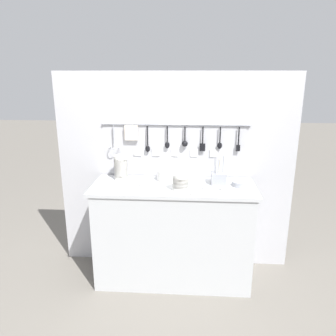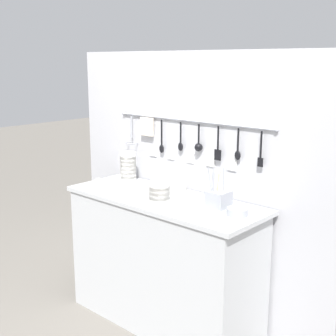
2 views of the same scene
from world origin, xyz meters
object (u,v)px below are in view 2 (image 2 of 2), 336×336
(bowl_stack_tall_left, at_px, (159,192))
(cup_by_caddy, at_px, (98,181))
(steel_mixing_bowl, at_px, (237,212))
(cup_centre, at_px, (132,188))
(cup_edge_near, at_px, (191,194))
(cup_mid_row, at_px, (158,208))
(cup_beside_plates, at_px, (112,187))
(cup_front_left, at_px, (189,206))
(plate_stack, at_px, (172,185))
(cup_back_right, at_px, (204,212))
(cup_front_right, at_px, (213,213))
(bowl_stack_wide_centre, at_px, (128,167))
(cup_edge_far, at_px, (96,190))
(cutlery_caddy, at_px, (218,199))

(bowl_stack_tall_left, xyz_separation_m, cup_by_caddy, (-0.67, 0.05, -0.05))
(steel_mixing_bowl, distance_m, cup_centre, 0.85)
(bowl_stack_tall_left, xyz_separation_m, cup_centre, (-0.34, 0.08, -0.05))
(cup_edge_near, height_order, cup_mid_row, same)
(cup_beside_plates, relative_size, cup_front_left, 1.00)
(bowl_stack_tall_left, height_order, plate_stack, bowl_stack_tall_left)
(cup_back_right, distance_m, cup_front_right, 0.06)
(bowl_stack_wide_centre, distance_m, cup_front_right, 0.99)
(cup_edge_far, relative_size, cup_back_right, 1.00)
(cup_centre, xyz_separation_m, cup_front_right, (0.75, -0.06, 0.00))
(cup_by_caddy, bearing_deg, cup_back_right, -2.39)
(plate_stack, relative_size, cup_front_left, 5.46)
(bowl_stack_wide_centre, relative_size, plate_stack, 1.10)
(cup_front_right, bearing_deg, cup_edge_far, -170.77)
(bowl_stack_wide_centre, distance_m, plate_stack, 0.44)
(cup_centre, bearing_deg, cup_back_right, -5.91)
(cup_back_right, distance_m, cup_by_caddy, 1.02)
(cup_edge_near, distance_m, cup_front_right, 0.41)
(bowl_stack_tall_left, relative_size, steel_mixing_bowl, 1.12)
(cup_edge_near, xyz_separation_m, cup_mid_row, (0.04, -0.37, 0.00))
(steel_mixing_bowl, xyz_separation_m, cup_centre, (-0.84, -0.05, -0.00))
(cup_front_left, distance_m, cup_back_right, 0.14)
(plate_stack, height_order, cup_centre, plate_stack)
(cutlery_caddy, height_order, cup_edge_far, cutlery_caddy)
(steel_mixing_bowl, distance_m, cutlery_caddy, 0.19)
(bowl_stack_tall_left, xyz_separation_m, cup_back_right, (0.35, 0.01, -0.05))
(bowl_stack_wide_centre, distance_m, cup_by_caddy, 0.25)
(cup_edge_near, bearing_deg, cup_by_caddy, -165.34)
(cup_beside_plates, bearing_deg, steel_mixing_bowl, 7.36)
(steel_mixing_bowl, xyz_separation_m, cup_mid_row, (-0.40, -0.25, -0.00))
(plate_stack, height_order, steel_mixing_bowl, plate_stack)
(cup_front_left, bearing_deg, cup_edge_far, -167.01)
(bowl_stack_wide_centre, height_order, cup_edge_far, bowl_stack_wide_centre)
(cup_edge_far, height_order, cup_mid_row, same)
(cutlery_caddy, relative_size, cup_front_left, 6.83)
(cup_beside_plates, relative_size, cup_back_right, 1.00)
(steel_mixing_bowl, distance_m, cup_beside_plates, 0.98)
(plate_stack, height_order, cup_back_right, plate_stack)
(cup_edge_near, xyz_separation_m, cup_back_right, (0.29, -0.23, 0.00))
(bowl_stack_wide_centre, height_order, cutlery_caddy, cutlery_caddy)
(plate_stack, distance_m, cup_by_caddy, 0.59)
(cup_edge_far, bearing_deg, cup_back_right, 8.89)
(steel_mixing_bowl, height_order, cup_mid_row, steel_mixing_bowl)
(cutlery_caddy, relative_size, cup_front_right, 6.83)
(bowl_stack_wide_centre, bearing_deg, cup_edge_near, 0.16)
(steel_mixing_bowl, distance_m, cup_edge_far, 1.02)
(cutlery_caddy, xyz_separation_m, cup_edge_far, (-0.81, -0.30, -0.04))
(bowl_stack_tall_left, xyz_separation_m, cup_mid_row, (0.10, -0.12, -0.05))
(cup_beside_plates, relative_size, cup_edge_near, 1.00)
(plate_stack, bearing_deg, cup_back_right, -27.22)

